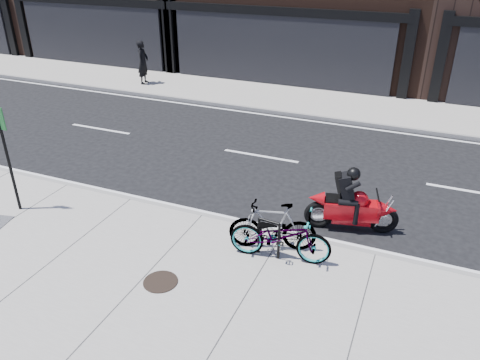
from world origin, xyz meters
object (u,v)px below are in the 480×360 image
at_px(pedestrian, 143,62).
at_px(sign_post, 6,151).
at_px(manhole_cover, 161,282).
at_px(motorcycle, 356,206).
at_px(bike_rack, 269,235).
at_px(bicycle_rear, 273,226).
at_px(bicycle_front, 280,236).

height_order(pedestrian, sign_post, sign_post).
distance_m(pedestrian, manhole_cover, 14.18).
distance_m(pedestrian, sign_post, 11.20).
bearing_deg(motorcycle, bike_rack, -141.01).
relative_size(motorcycle, manhole_cover, 3.14).
height_order(bike_rack, bicycle_rear, bicycle_rear).
height_order(manhole_cover, sign_post, sign_post).
relative_size(bike_rack, sign_post, 0.33).
height_order(bicycle_rear, motorcycle, motorcycle).
bearing_deg(sign_post, manhole_cover, -13.86).
relative_size(bike_rack, manhole_cover, 1.27).
height_order(bicycle_front, bicycle_rear, bicycle_rear).
height_order(bicycle_rear, manhole_cover, bicycle_rear).
bearing_deg(bicycle_rear, motorcycle, 121.89).
bearing_deg(manhole_cover, pedestrian, 124.11).
xyz_separation_m(bicycle_rear, manhole_cover, (-1.58, -1.86, -0.54)).
distance_m(bicycle_front, motorcycle, 2.18).
bearing_deg(bicycle_rear, pedestrian, -151.88).
bearing_deg(sign_post, bicycle_front, 3.97).
relative_size(bicycle_rear, sign_post, 0.71).
xyz_separation_m(motorcycle, pedestrian, (-10.94, 8.29, 0.44)).
bearing_deg(manhole_cover, bicycle_front, 40.95).
distance_m(bicycle_rear, motorcycle, 2.12).
distance_m(bicycle_front, sign_post, 6.49).
height_order(bicycle_front, pedestrian, pedestrian).
relative_size(pedestrian, manhole_cover, 2.87).
height_order(motorcycle, sign_post, sign_post).
height_order(bike_rack, sign_post, sign_post).
bearing_deg(bicycle_front, bike_rack, 80.26).
height_order(bike_rack, bicycle_front, bicycle_front).
bearing_deg(manhole_cover, bicycle_rear, 49.54).
bearing_deg(bike_rack, sign_post, -174.92).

